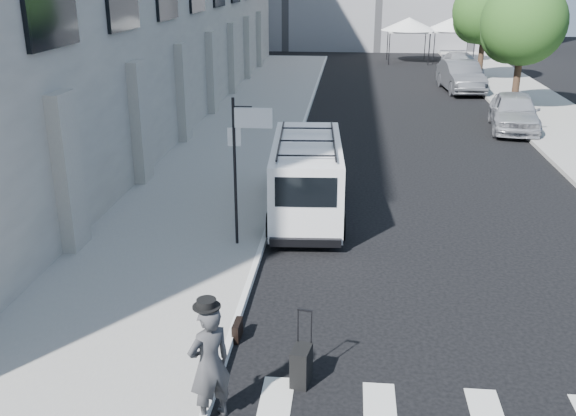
% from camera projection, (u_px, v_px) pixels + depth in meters
% --- Properties ---
extents(ground, '(120.00, 120.00, 0.00)m').
position_uv_depth(ground, '(343.00, 322.00, 12.19)').
color(ground, black).
rests_on(ground, ground).
extents(sidewalk_left, '(4.50, 48.00, 0.15)m').
position_uv_depth(sidewalk_left, '(251.00, 125.00, 27.49)').
color(sidewalk_left, gray).
rests_on(sidewalk_left, ground).
extents(sidewalk_right, '(4.00, 56.00, 0.15)m').
position_uv_depth(sidewalk_right, '(543.00, 113.00, 30.01)').
color(sidewalk_right, gray).
rests_on(sidewalk_right, ground).
extents(sign_pole, '(1.03, 0.07, 3.50)m').
position_uv_depth(sign_pole, '(244.00, 142.00, 14.48)').
color(sign_pole, black).
rests_on(sign_pole, sidewalk_left).
extents(tree_near, '(3.80, 3.83, 6.03)m').
position_uv_depth(tree_near, '(520.00, 26.00, 28.94)').
color(tree_near, black).
rests_on(tree_near, ground).
extents(tree_far, '(3.80, 3.83, 6.03)m').
position_uv_depth(tree_far, '(483.00, 14.00, 37.35)').
color(tree_far, black).
rests_on(tree_far, ground).
extents(tent_left, '(4.00, 4.00, 3.20)m').
position_uv_depth(tent_left, '(409.00, 24.00, 46.37)').
color(tent_left, black).
rests_on(tent_left, ground).
extents(tent_right, '(4.00, 4.00, 3.20)m').
position_uv_depth(tent_right, '(453.00, 24.00, 46.54)').
color(tent_right, black).
rests_on(tent_right, ground).
extents(businessman, '(0.81, 0.79, 1.87)m').
position_uv_depth(businessman, '(209.00, 364.00, 9.24)').
color(businessman, '#37383A').
rests_on(businessman, ground).
extents(briefcase, '(0.14, 0.44, 0.34)m').
position_uv_depth(briefcase, '(237.00, 330.00, 11.58)').
color(briefcase, black).
rests_on(briefcase, ground).
extents(suitcase, '(0.35, 0.48, 1.24)m').
position_uv_depth(suitcase, '(301.00, 365.00, 10.27)').
color(suitcase, black).
rests_on(suitcase, ground).
extents(cargo_van, '(2.18, 5.54, 2.07)m').
position_uv_depth(cargo_van, '(307.00, 176.00, 17.26)').
color(cargo_van, white).
rests_on(cargo_van, ground).
extents(parked_car_a, '(2.46, 4.85, 1.58)m').
position_uv_depth(parked_car_a, '(514.00, 112.00, 26.71)').
color(parked_car_a, '#A3A4AB').
rests_on(parked_car_a, ground).
extents(parked_car_b, '(2.18, 5.20, 1.67)m').
position_uv_depth(parked_car_b, '(461.00, 76.00, 35.47)').
color(parked_car_b, '#515358').
rests_on(parked_car_b, ground).
extents(parked_car_c, '(2.40, 5.17, 1.46)m').
position_uv_depth(parked_car_c, '(460.00, 65.00, 40.42)').
color(parked_car_c, '#A4A7AC').
rests_on(parked_car_c, ground).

